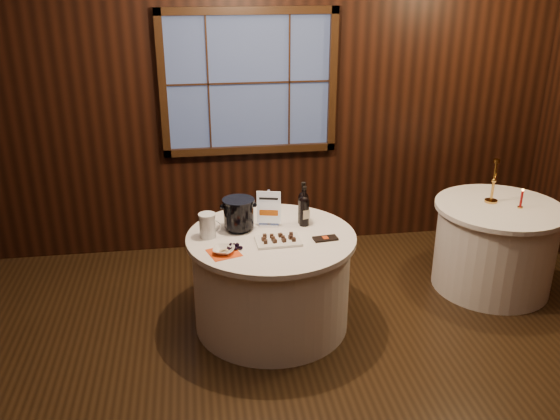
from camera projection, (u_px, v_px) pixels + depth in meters
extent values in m
plane|color=black|center=(293.00, 407.00, 3.83)|extent=(6.00, 6.00, 0.00)
cube|color=black|center=(249.00, 98.00, 5.55)|extent=(6.00, 0.02, 3.00)
cube|color=#3D4F80|center=(249.00, 83.00, 5.46)|extent=(1.50, 0.01, 1.20)
cylinder|color=white|center=(271.00, 282.00, 4.61)|extent=(1.20, 1.20, 0.73)
cylinder|color=white|center=(271.00, 238.00, 4.46)|extent=(1.28, 1.28, 0.04)
cylinder|color=white|center=(494.00, 249.00, 5.16)|extent=(1.00, 1.00, 0.73)
cylinder|color=white|center=(500.00, 208.00, 5.01)|extent=(1.08, 1.08, 0.04)
cube|color=silver|center=(269.00, 224.00, 4.62)|extent=(0.17, 0.12, 0.02)
cube|color=silver|center=(269.00, 207.00, 4.56)|extent=(0.02, 0.02, 0.28)
cube|color=white|center=(269.00, 207.00, 4.55)|extent=(0.18, 0.05, 0.26)
cylinder|color=black|center=(304.00, 213.00, 4.59)|extent=(0.08, 0.08, 0.20)
sphere|color=black|center=(304.00, 201.00, 4.55)|extent=(0.08, 0.08, 0.08)
cylinder|color=black|center=(305.00, 194.00, 4.53)|extent=(0.03, 0.03, 0.09)
cylinder|color=black|center=(305.00, 188.00, 4.51)|extent=(0.03, 0.03, 0.02)
cube|color=beige|center=(305.00, 215.00, 4.55)|extent=(0.05, 0.02, 0.07)
cylinder|color=black|center=(303.00, 210.00, 4.63)|extent=(0.08, 0.08, 0.22)
sphere|color=black|center=(303.00, 197.00, 4.59)|extent=(0.08, 0.08, 0.08)
cylinder|color=black|center=(303.00, 190.00, 4.56)|extent=(0.03, 0.03, 0.10)
cylinder|color=black|center=(304.00, 184.00, 4.55)|extent=(0.03, 0.03, 0.02)
cube|color=beige|center=(304.00, 212.00, 4.59)|extent=(0.06, 0.01, 0.08)
cylinder|color=black|center=(239.00, 228.00, 4.54)|extent=(0.18, 0.18, 0.03)
cylinder|color=black|center=(239.00, 214.00, 4.50)|extent=(0.23, 0.23, 0.20)
cylinder|color=black|center=(238.00, 201.00, 4.45)|extent=(0.25, 0.25, 0.02)
cube|color=white|center=(278.00, 241.00, 4.33)|extent=(0.33, 0.23, 0.02)
cube|color=black|center=(325.00, 239.00, 4.38)|extent=(0.19, 0.11, 0.01)
cylinder|color=#372614|center=(223.00, 246.00, 4.22)|extent=(0.08, 0.02, 0.03)
cylinder|color=silver|center=(207.00, 226.00, 4.39)|extent=(0.12, 0.12, 0.18)
cylinder|color=silver|center=(207.00, 215.00, 4.35)|extent=(0.13, 0.13, 0.01)
torus|color=silver|center=(216.00, 225.00, 4.39)|extent=(0.09, 0.04, 0.09)
cube|color=#DC4412|center=(224.00, 253.00, 4.17)|extent=(0.26, 0.26, 0.00)
imported|color=white|center=(224.00, 250.00, 4.16)|extent=(0.19, 0.19, 0.04)
cylinder|color=#C08D3C|center=(491.00, 201.00, 5.08)|extent=(0.11, 0.11, 0.02)
cylinder|color=#C08D3C|center=(494.00, 181.00, 5.01)|extent=(0.02, 0.02, 0.33)
cylinder|color=#C08D3C|center=(497.00, 161.00, 4.94)|extent=(0.06, 0.06, 0.03)
cylinder|color=#C08D3C|center=(520.00, 207.00, 4.95)|extent=(0.05, 0.05, 0.01)
cylinder|color=#A20D0C|center=(521.00, 199.00, 4.93)|extent=(0.02, 0.02, 0.14)
sphere|color=#FFB23F|center=(523.00, 190.00, 4.90)|extent=(0.02, 0.02, 0.02)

